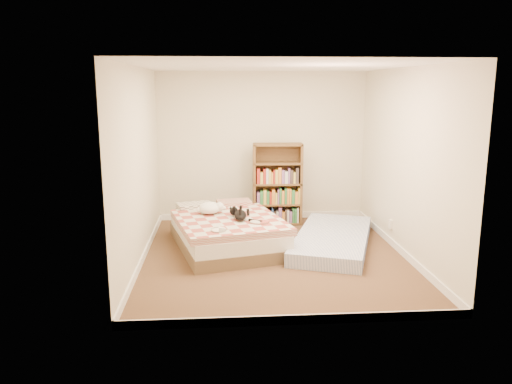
{
  "coord_description": "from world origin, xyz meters",
  "views": [
    {
      "loc": [
        -0.72,
        -6.4,
        2.25
      ],
      "look_at": [
        -0.23,
        0.3,
        0.83
      ],
      "focal_mm": 35.0,
      "sensor_mm": 36.0,
      "label": 1
    }
  ],
  "objects": [
    {
      "name": "black_cat",
      "position": [
        -0.44,
        0.28,
        0.52
      ],
      "size": [
        0.31,
        0.65,
        0.14
      ],
      "rotation": [
        0.0,
        0.0,
        0.42
      ],
      "color": "black",
      "rests_on": "bed"
    },
    {
      "name": "white_dog",
      "position": [
        -0.86,
        0.6,
        0.54
      ],
      "size": [
        0.46,
        0.47,
        0.17
      ],
      "rotation": [
        0.0,
        0.0,
        0.65
      ],
      "color": "white",
      "rests_on": "bed"
    },
    {
      "name": "room",
      "position": [
        0.0,
        0.0,
        1.2
      ],
      "size": [
        3.51,
        4.01,
        2.51
      ],
      "color": "#4E3721",
      "rests_on": "ground"
    },
    {
      "name": "bed",
      "position": [
        -0.63,
        0.47,
        0.23
      ],
      "size": [
        1.75,
        2.16,
        0.51
      ],
      "rotation": [
        0.0,
        0.0,
        0.25
      ],
      "color": "brown",
      "rests_on": "room"
    },
    {
      "name": "floor_mattress",
      "position": [
        0.89,
        0.38,
        0.1
      ],
      "size": [
        1.62,
        2.34,
        0.19
      ],
      "primitive_type": "cube",
      "rotation": [
        0.0,
        0.0,
        -0.34
      ],
      "color": "#6677AB",
      "rests_on": "room"
    },
    {
      "name": "bookshelf",
      "position": [
        0.23,
        1.66,
        0.51
      ],
      "size": [
        0.82,
        0.29,
        1.35
      ],
      "rotation": [
        0.0,
        0.0,
        -0.03
      ],
      "color": "#54311C",
      "rests_on": "room"
    }
  ]
}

